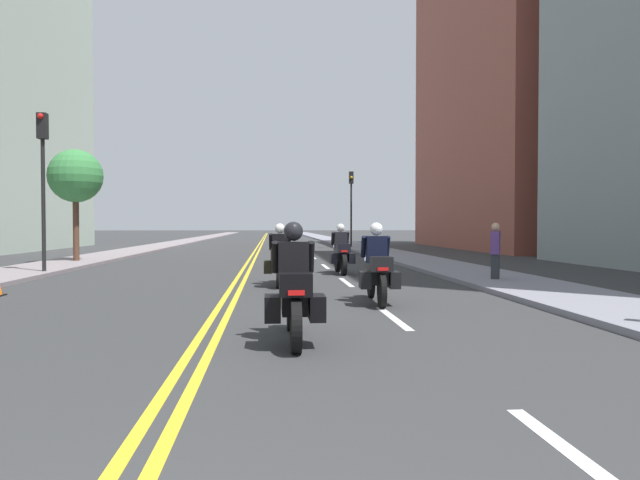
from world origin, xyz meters
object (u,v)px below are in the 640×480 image
at_px(traffic_light_far, 351,196).
at_px(motorcycle_3, 341,253).
at_px(traffic_light_near, 43,164).
at_px(motorcycle_2, 280,260).
at_px(motorcycle_1, 377,270).
at_px(motorcycle_0, 294,293).
at_px(pedestrian_0, 495,252).
at_px(street_tree_1, 75,177).

bearing_deg(traffic_light_far, motorcycle_3, -98.95).
bearing_deg(traffic_light_near, motorcycle_3, -2.49).
bearing_deg(motorcycle_2, motorcycle_1, -59.72).
height_order(motorcycle_0, motorcycle_2, same).
relative_size(traffic_light_near, pedestrian_0, 3.11).
bearing_deg(motorcycle_0, motorcycle_2, 90.45).
distance_m(traffic_light_near, street_tree_1, 5.46).
relative_size(motorcycle_0, street_tree_1, 0.47).
distance_m(motorcycle_1, pedestrian_0, 5.34).
height_order(traffic_light_near, street_tree_1, traffic_light_near).
relative_size(motorcycle_1, motorcycle_3, 1.05).
bearing_deg(motorcycle_0, motorcycle_1, 63.60).
height_order(traffic_light_far, street_tree_1, traffic_light_far).
height_order(motorcycle_1, traffic_light_near, traffic_light_near).
xyz_separation_m(motorcycle_0, motorcycle_3, (1.93, 10.58, 0.00)).
bearing_deg(motorcycle_3, motorcycle_0, -101.34).
bearing_deg(traffic_light_far, motorcycle_2, -102.46).
bearing_deg(motorcycle_0, street_tree_1, 116.39).
bearing_deg(motorcycle_2, traffic_light_far, 80.19).
distance_m(motorcycle_1, motorcycle_3, 6.95).
distance_m(motorcycle_3, pedestrian_0, 5.00).
height_order(motorcycle_2, pedestrian_0, pedestrian_0).
bearing_deg(motorcycle_3, motorcycle_2, -121.66).
relative_size(motorcycle_3, traffic_light_near, 0.42).
bearing_deg(motorcycle_2, traffic_light_near, 155.28).
distance_m(motorcycle_3, street_tree_1, 12.00).
bearing_deg(traffic_light_near, motorcycle_1, -38.71).
distance_m(motorcycle_0, motorcycle_1, 4.05).
bearing_deg(street_tree_1, motorcycle_0, -63.48).
xyz_separation_m(traffic_light_near, traffic_light_far, (12.41, 19.34, 0.05)).
distance_m(traffic_light_far, street_tree_1, 19.21).
height_order(traffic_light_near, traffic_light_far, traffic_light_far).
relative_size(motorcycle_2, traffic_light_far, 0.45).
height_order(motorcycle_3, pedestrian_0, pedestrian_0).
relative_size(motorcycle_2, motorcycle_3, 1.08).
relative_size(motorcycle_3, street_tree_1, 0.46).
bearing_deg(motorcycle_2, motorcycle_0, -86.77).
xyz_separation_m(motorcycle_0, traffic_light_far, (5.04, 30.32, 2.86)).
bearing_deg(motorcycle_0, traffic_light_far, 80.44).
bearing_deg(street_tree_1, motorcycle_3, -29.89).
xyz_separation_m(motorcycle_2, motorcycle_3, (2.00, 3.38, -0.00)).
relative_size(motorcycle_2, pedestrian_0, 1.42).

